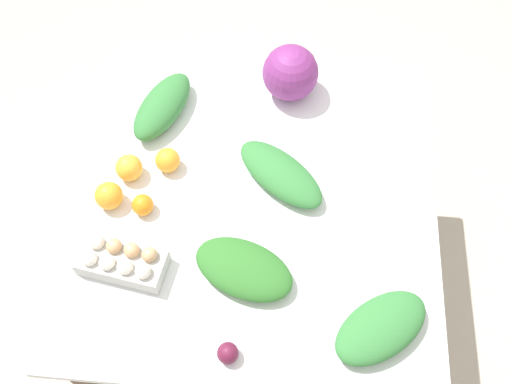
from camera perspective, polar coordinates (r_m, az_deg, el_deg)
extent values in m
plane|color=#B2A899|center=(2.43, 0.00, -9.60)|extent=(8.00, 8.00, 0.00)
cube|color=silver|center=(1.74, 0.00, -0.59)|extent=(1.16, 1.09, 0.03)
cylinder|color=brown|center=(2.42, -10.41, 6.39)|extent=(0.06, 0.06, 0.75)
cylinder|color=brown|center=(2.39, 12.80, 4.69)|extent=(0.06, 0.06, 0.75)
sphere|color=#7A2D75|center=(1.90, 3.46, 11.81)|extent=(0.18, 0.18, 0.18)
cube|color=#B7B7B2|center=(1.64, -13.21, -6.90)|extent=(0.15, 0.26, 0.06)
sphere|color=tan|center=(1.59, -10.61, -6.17)|extent=(0.04, 0.04, 0.04)
sphere|color=tan|center=(1.60, -12.34, -5.72)|extent=(0.04, 0.04, 0.04)
sphere|color=tan|center=(1.62, -14.02, -5.27)|extent=(0.04, 0.04, 0.04)
sphere|color=white|center=(1.64, -15.67, -4.83)|extent=(0.04, 0.04, 0.04)
sphere|color=white|center=(1.57, -11.24, -7.80)|extent=(0.04, 0.04, 0.04)
sphere|color=white|center=(1.59, -12.98, -7.33)|extent=(0.04, 0.04, 0.04)
sphere|color=white|center=(1.60, -14.68, -6.86)|extent=(0.04, 0.04, 0.04)
sphere|color=white|center=(1.62, -16.35, -6.39)|extent=(0.04, 0.04, 0.04)
ellipsoid|color=#337538|center=(1.73, 2.47, 1.82)|extent=(0.31, 0.33, 0.07)
ellipsoid|color=#337538|center=(1.90, -9.34, 8.47)|extent=(0.32, 0.22, 0.09)
ellipsoid|color=#337538|center=(1.56, 12.38, -13.11)|extent=(0.29, 0.31, 0.07)
ellipsoid|color=#2D6B28|center=(1.58, -1.23, -7.70)|extent=(0.25, 0.33, 0.07)
sphere|color=#5B1933|center=(1.52, -2.84, -15.79)|extent=(0.06, 0.06, 0.06)
sphere|color=orange|center=(1.74, -14.50, -0.36)|extent=(0.08, 0.08, 0.08)
sphere|color=#F9A833|center=(1.78, -12.59, 2.38)|extent=(0.08, 0.08, 0.08)
sphere|color=orange|center=(1.71, -11.27, -1.28)|extent=(0.06, 0.06, 0.06)
sphere|color=orange|center=(1.77, -8.83, 3.16)|extent=(0.08, 0.08, 0.08)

